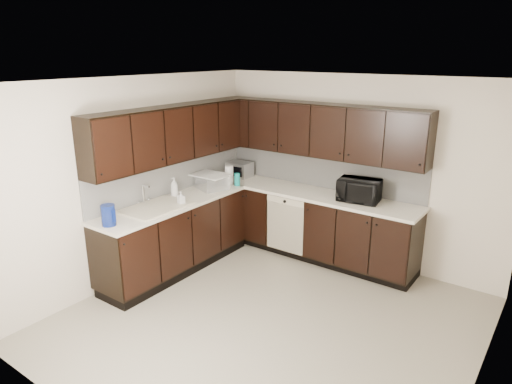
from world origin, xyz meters
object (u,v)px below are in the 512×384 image
microwave (359,190)px  sink (156,213)px  toaster_oven (240,169)px  storage_bin (211,181)px  blue_pitcher (108,215)px

microwave → sink: bearing=-146.9°
toaster_oven → sink: bearing=-89.9°
toaster_oven → storage_bin: size_ratio=0.74×
sink → blue_pitcher: bearing=-88.2°
sink → storage_bin: bearing=91.5°
microwave → storage_bin: microwave is taller
storage_bin → blue_pitcher: blue_pitcher is taller
sink → blue_pitcher: 0.71m
microwave → toaster_oven: bearing=169.3°
storage_bin → blue_pitcher: (0.05, -1.74, 0.02)m
toaster_oven → storage_bin: bearing=-88.9°
microwave → blue_pitcher: microwave is taller
storage_bin → blue_pitcher: 1.74m
toaster_oven → blue_pitcher: size_ratio=1.52×
sink → blue_pitcher: sink is taller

